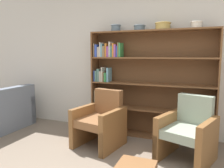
# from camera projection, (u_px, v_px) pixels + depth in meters

# --- Properties ---
(wall_back) EXTENTS (12.00, 0.06, 2.75)m
(wall_back) POSITION_uv_depth(u_px,v_px,m) (152.00, 58.00, 3.88)
(wall_back) COLOR silver
(wall_back) RESTS_ON ground
(bookshelf) EXTENTS (2.13, 0.30, 1.84)m
(bookshelf) POSITION_uv_depth(u_px,v_px,m) (139.00, 85.00, 3.85)
(bookshelf) COLOR brown
(bookshelf) RESTS_ON ground
(bowl_olive) EXTENTS (0.18, 0.18, 0.12)m
(bowl_olive) POSITION_uv_depth(u_px,v_px,m) (116.00, 28.00, 3.86)
(bowl_olive) COLOR slate
(bowl_olive) RESTS_ON bookshelf
(bowl_terracotta) EXTENTS (0.20, 0.20, 0.09)m
(bowl_terracotta) POSITION_uv_depth(u_px,v_px,m) (140.00, 28.00, 3.71)
(bowl_terracotta) COLOR slate
(bowl_terracotta) RESTS_ON bookshelf
(bowl_copper) EXTENTS (0.26, 0.26, 0.12)m
(bowl_copper) POSITION_uv_depth(u_px,v_px,m) (163.00, 26.00, 3.56)
(bowl_copper) COLOR tan
(bowl_copper) RESTS_ON bookshelf
(bowl_cream) EXTENTS (0.18, 0.18, 0.11)m
(bowl_cream) POSITION_uv_depth(u_px,v_px,m) (196.00, 24.00, 3.37)
(bowl_cream) COLOR silver
(bowl_cream) RESTS_ON bookshelf
(armchair_leather) EXTENTS (0.76, 0.79, 0.87)m
(armchair_leather) POSITION_uv_depth(u_px,v_px,m) (101.00, 121.00, 3.46)
(armchair_leather) COLOR brown
(armchair_leather) RESTS_ON ground
(armchair_cushioned) EXTENTS (0.83, 0.86, 0.87)m
(armchair_cushioned) POSITION_uv_depth(u_px,v_px,m) (188.00, 132.00, 2.98)
(armchair_cushioned) COLOR brown
(armchair_cushioned) RESTS_ON ground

